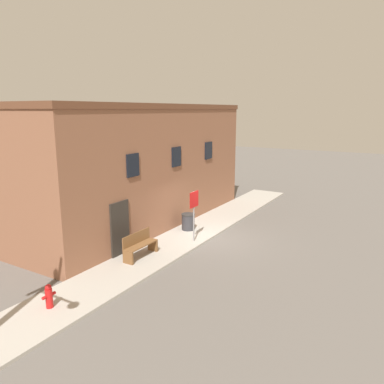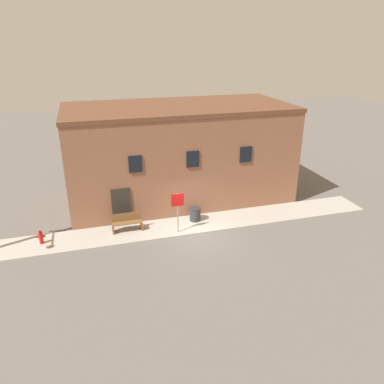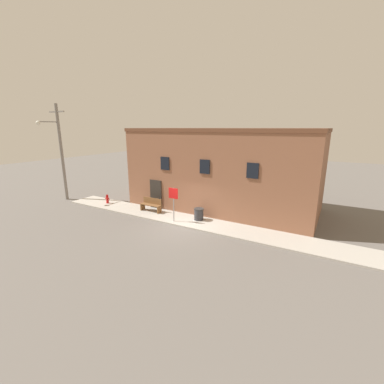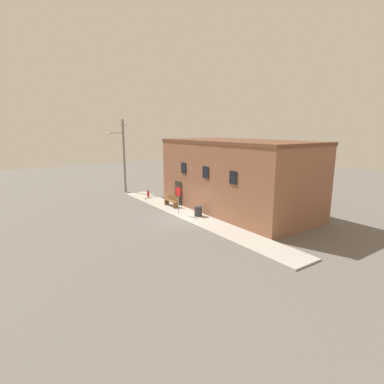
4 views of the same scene
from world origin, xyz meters
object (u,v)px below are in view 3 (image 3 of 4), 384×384
object	(u,v)px
stop_sign	(173,198)
utility_pole	(60,149)
bench	(151,205)
trash_bin	(199,214)
fire_hydrant	(107,199)

from	to	relation	value
stop_sign	utility_pole	xyz separation A→B (m)	(-10.95, -0.01, 2.57)
stop_sign	utility_pole	world-z (taller)	utility_pole
bench	trash_bin	bearing A→B (deg)	2.02
fire_hydrant	utility_pole	distance (m)	5.64
fire_hydrant	bench	distance (m)	4.27
stop_sign	utility_pole	distance (m)	11.25
trash_bin	utility_pole	distance (m)	12.78
fire_hydrant	bench	xyz separation A→B (m)	(4.26, 0.16, 0.12)
fire_hydrant	trash_bin	distance (m)	8.04
bench	utility_pole	xyz separation A→B (m)	(-8.42, -0.92, 3.62)
bench	trash_bin	distance (m)	3.78
stop_sign	bench	world-z (taller)	stop_sign
stop_sign	fire_hydrant	bearing A→B (deg)	173.68
fire_hydrant	utility_pole	xyz separation A→B (m)	(-4.16, -0.76, 3.74)
trash_bin	bench	bearing A→B (deg)	-177.98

